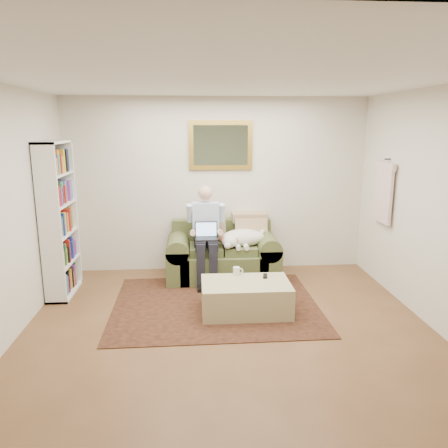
{
  "coord_description": "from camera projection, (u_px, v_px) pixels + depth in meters",
  "views": [
    {
      "loc": [
        -0.37,
        -4.03,
        2.2
      ],
      "look_at": [
        0.03,
        1.42,
        0.95
      ],
      "focal_mm": 35.0,
      "sensor_mm": 36.0,
      "label": 1
    }
  ],
  "objects": [
    {
      "name": "hanging_shirt",
      "position": [
        384.0,
        189.0,
        5.85
      ],
      "size": [
        0.06,
        0.52,
        0.9
      ],
      "primitive_type": null,
      "color": "beige",
      "rests_on": "room_shell"
    },
    {
      "name": "room_shell",
      "position": [
        229.0,
        214.0,
        4.49
      ],
      "size": [
        4.51,
        5.0,
        2.61
      ],
      "color": "brown",
      "rests_on": "ground"
    },
    {
      "name": "ottoman",
      "position": [
        246.0,
        297.0,
        5.2
      ],
      "size": [
        1.04,
        0.67,
        0.38
      ],
      "primitive_type": "cube",
      "rotation": [
        0.0,
        0.0,
        -0.0
      ],
      "color": "#C4B682",
      "rests_on": "room_shell"
    },
    {
      "name": "bookshelf",
      "position": [
        59.0,
        220.0,
        5.62
      ],
      "size": [
        0.28,
        0.8,
        2.0
      ],
      "primitive_type": null,
      "color": "white",
      "rests_on": "room_shell"
    },
    {
      "name": "seated_man",
      "position": [
        206.0,
        235.0,
        6.13
      ],
      "size": [
        0.53,
        0.76,
        1.35
      ],
      "primitive_type": null,
      "color": "#8CA7D8",
      "rests_on": "sofa"
    },
    {
      "name": "coffee_mug",
      "position": [
        237.0,
        271.0,
        5.39
      ],
      "size": [
        0.08,
        0.08,
        0.1
      ],
      "primitive_type": "cylinder",
      "color": "white",
      "rests_on": "ottoman"
    },
    {
      "name": "rug",
      "position": [
        216.0,
        304.0,
        5.44
      ],
      "size": [
        2.54,
        2.04,
        0.01
      ],
      "primitive_type": "cube",
      "rotation": [
        0.0,
        0.0,
        0.01
      ],
      "color": "black",
      "rests_on": "room_shell"
    },
    {
      "name": "tv_remote",
      "position": [
        265.0,
        276.0,
        5.34
      ],
      "size": [
        0.08,
        0.16,
        0.02
      ],
      "primitive_type": "cube",
      "rotation": [
        0.0,
        0.0,
        -0.18
      ],
      "color": "black",
      "rests_on": "ottoman"
    },
    {
      "name": "wall_mirror",
      "position": [
        221.0,
        145.0,
        6.42
      ],
      "size": [
        0.94,
        0.04,
        0.72
      ],
      "color": "gold",
      "rests_on": "room_shell"
    },
    {
      "name": "sleeping_dog",
      "position": [
        243.0,
        238.0,
        6.25
      ],
      "size": [
        0.66,
        0.42,
        0.25
      ],
      "primitive_type": null,
      "color": "white",
      "rests_on": "sofa"
    },
    {
      "name": "laptop",
      "position": [
        206.0,
        234.0,
        6.06
      ],
      "size": [
        0.31,
        0.25,
        0.23
      ],
      "color": "black",
      "rests_on": "seated_man"
    },
    {
      "name": "sofa",
      "position": [
        223.0,
        259.0,
        6.38
      ],
      "size": [
        1.61,
        0.82,
        0.97
      ],
      "color": "#5C6636",
      "rests_on": "room_shell"
    }
  ]
}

